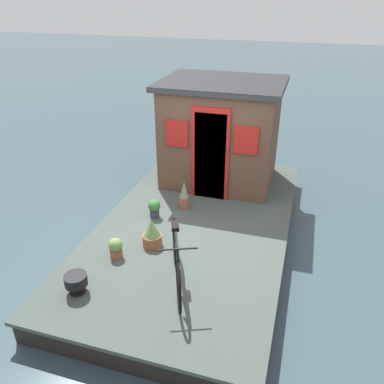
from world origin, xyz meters
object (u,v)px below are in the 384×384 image
object	(u,v)px
potted_plant_succulent	(154,208)
potted_plant_lavender	(184,196)
bicycle	(176,259)
potted_plant_basil	(152,233)
potted_plant_ivy	(116,248)
charcoal_grill	(76,281)
houseboat_cabin	(221,132)

from	to	relation	value
potted_plant_succulent	potted_plant_lavender	world-z (taller)	potted_plant_lavender
bicycle	potted_plant_lavender	world-z (taller)	bicycle
bicycle	potted_plant_basil	xyz separation A→B (m)	(0.72, 0.66, -0.17)
bicycle	potted_plant_succulent	world-z (taller)	bicycle
potted_plant_ivy	potted_plant_basil	bearing A→B (deg)	-43.80
bicycle	potted_plant_ivy	distance (m)	1.14
potted_plant_ivy	charcoal_grill	xyz separation A→B (m)	(-0.87, 0.15, 0.03)
houseboat_cabin	charcoal_grill	xyz separation A→B (m)	(-4.00, 1.03, -0.86)
potted_plant_lavender	charcoal_grill	size ratio (longest dim) A/B	1.79
potted_plant_succulent	potted_plant_basil	xyz separation A→B (m)	(-0.83, -0.30, 0.04)
potted_plant_succulent	charcoal_grill	size ratio (longest dim) A/B	1.11
potted_plant_succulent	potted_plant_ivy	size ratio (longest dim) A/B	1.05
bicycle	potted_plant_lavender	size ratio (longest dim) A/B	2.85
bicycle	potted_plant_ivy	xyz separation A→B (m)	(0.28, 1.08, -0.23)
potted_plant_succulent	houseboat_cabin	bearing A→B (deg)	-22.06
houseboat_cabin	bicycle	xyz separation A→B (m)	(-3.41, -0.20, -0.66)
houseboat_cabin	potted_plant_lavender	size ratio (longest dim) A/B	4.32
potted_plant_basil	charcoal_grill	world-z (taller)	potted_plant_basil
houseboat_cabin	potted_plant_basil	size ratio (longest dim) A/B	4.97
potted_plant_basil	charcoal_grill	xyz separation A→B (m)	(-1.31, 0.57, -0.03)
potted_plant_succulent	potted_plant_ivy	xyz separation A→B (m)	(-1.27, 0.12, -0.02)
potted_plant_ivy	potted_plant_lavender	xyz separation A→B (m)	(1.72, -0.54, 0.09)
potted_plant_succulent	potted_plant_lavender	size ratio (longest dim) A/B	0.62
bicycle	potted_plant_lavender	bearing A→B (deg)	15.07
potted_plant_succulent	potted_plant_lavender	xyz separation A→B (m)	(0.45, -0.42, 0.08)
potted_plant_basil	potted_plant_ivy	bearing A→B (deg)	136.20
houseboat_cabin	bicycle	bearing A→B (deg)	-176.64
houseboat_cabin	potted_plant_succulent	world-z (taller)	houseboat_cabin
potted_plant_ivy	bicycle	bearing A→B (deg)	-104.46
potted_plant_lavender	bicycle	bearing A→B (deg)	-164.93
potted_plant_succulent	charcoal_grill	distance (m)	2.16
houseboat_cabin	potted_plant_succulent	size ratio (longest dim) A/B	7.00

